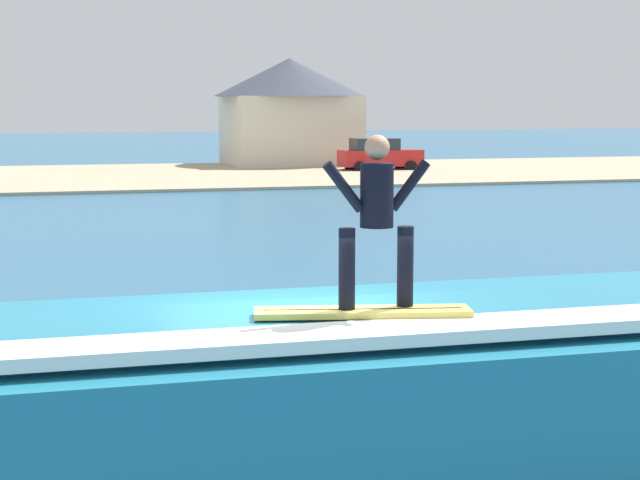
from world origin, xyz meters
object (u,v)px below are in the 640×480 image
Objects in this scene: wave_crest at (398,386)px; surfer at (377,212)px; car_far_shore at (379,155)px; surfboard at (363,312)px; house_gabled_white at (289,107)px.

surfer is (-0.47, -0.64, 1.91)m from wave_crest.
wave_crest is 47.38m from car_far_shore.
surfer is at bearing -126.21° from wave_crest.
wave_crest is 2.14× the size of car_far_shore.
wave_crest is 1.32m from surfboard.
house_gabled_white reaches higher than surfer.
car_far_shore is at bearing 71.46° from wave_crest.
house_gabled_white is (12.26, 52.35, 1.79)m from surfboard.
car_far_shore reaches higher than wave_crest.
house_gabled_white is at bearing 76.82° from surfboard.
surfer is at bearing -103.03° from house_gabled_white.
car_far_shore is (15.06, 44.93, 0.12)m from wave_crest.
surfboard is 0.97m from surfer.
house_gabled_white is at bearing 76.97° from surfer.
car_far_shore is at bearing -63.12° from house_gabled_white.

